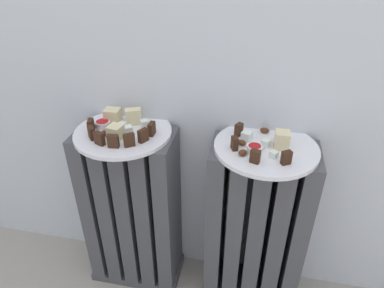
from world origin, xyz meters
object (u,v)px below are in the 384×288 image
object	(u,v)px
fork	(267,145)
plate_left	(123,133)
radiator_left	(133,212)
radiator_right	(255,230)
plate_right	(266,148)
jam_bowl_right	(254,149)
jam_bowl_left	(103,124)

from	to	relation	value
fork	plate_left	bearing A→B (deg)	-179.86
radiator_left	radiator_right	bearing A→B (deg)	0.00
radiator_right	fork	xyz separation A→B (m)	(0.00, 0.00, 0.32)
plate_left	fork	xyz separation A→B (m)	(0.42, 0.00, 0.01)
plate_right	jam_bowl_right	xyz separation A→B (m)	(-0.03, -0.04, 0.02)
jam_bowl_right	fork	world-z (taller)	jam_bowl_right
radiator_left	plate_left	xyz separation A→B (m)	(0.00, 0.00, 0.32)
radiator_left	jam_bowl_left	size ratio (longest dim) A/B	13.40
radiator_right	fork	world-z (taller)	fork
jam_bowl_left	jam_bowl_right	size ratio (longest dim) A/B	1.12
radiator_right	fork	bearing A→B (deg)	21.91
jam_bowl_left	fork	distance (m)	0.49
plate_right	radiator_left	bearing A→B (deg)	180.00
radiator_left	plate_left	world-z (taller)	plate_left
jam_bowl_left	plate_left	bearing A→B (deg)	-7.91
radiator_right	plate_right	bearing A→B (deg)	180.00
radiator_right	jam_bowl_left	xyz separation A→B (m)	(-0.49, 0.01, 0.33)
plate_left	fork	world-z (taller)	fork
plate_left	fork	bearing A→B (deg)	0.14
jam_bowl_left	fork	bearing A→B (deg)	-0.98
radiator_left	radiator_right	size ratio (longest dim) A/B	1.00
plate_right	plate_left	bearing A→B (deg)	180.00
radiator_left	jam_bowl_right	world-z (taller)	jam_bowl_right
plate_right	jam_bowl_left	world-z (taller)	jam_bowl_left
radiator_right	jam_bowl_right	world-z (taller)	jam_bowl_right
jam_bowl_right	fork	bearing A→B (deg)	50.14
radiator_right	jam_bowl_right	bearing A→B (deg)	-128.42
jam_bowl_left	jam_bowl_right	world-z (taller)	same
radiator_left	jam_bowl_right	bearing A→B (deg)	-5.83
plate_right	fork	size ratio (longest dim) A/B	3.04
jam_bowl_left	radiator_right	bearing A→B (deg)	-1.10
radiator_right	plate_left	world-z (taller)	plate_left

